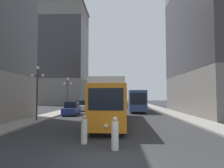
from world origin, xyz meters
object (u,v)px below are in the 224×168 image
at_px(streetcar, 113,101).
at_px(transit_bus, 136,100).
at_px(parked_car_left_near, 82,106).
at_px(parked_car_left_mid, 72,109).
at_px(pedestrian_crossing_far, 115,134).
at_px(pedestrian_crossing_near, 84,130).
at_px(lamp_post_left_far, 68,89).
at_px(lamp_post_left_near, 37,85).

height_order(streetcar, transit_bus, streetcar).
bearing_deg(streetcar, parked_car_left_near, 113.26).
height_order(parked_car_left_mid, pedestrian_crossing_far, parked_car_left_mid).
xyz_separation_m(pedestrian_crossing_near, lamp_post_left_far, (-6.40, 21.46, 2.99)).
distance_m(pedestrian_crossing_near, lamp_post_left_near, 11.52).
bearing_deg(streetcar, lamp_post_left_far, 123.61).
relative_size(pedestrian_crossing_near, lamp_post_left_near, 0.29).
height_order(streetcar, pedestrian_crossing_near, streetcar).
distance_m(parked_car_left_mid, lamp_post_left_far, 6.14).
relative_size(streetcar, parked_car_left_near, 3.33).
relative_size(transit_bus, pedestrian_crossing_far, 7.35).
relative_size(parked_car_left_mid, pedestrian_crossing_near, 3.15).
bearing_deg(pedestrian_crossing_near, parked_car_left_mid, 161.03).
relative_size(streetcar, parked_car_left_mid, 3.03).
relative_size(streetcar, lamp_post_left_near, 2.73).
height_order(pedestrian_crossing_near, pedestrian_crossing_far, pedestrian_crossing_far).
height_order(parked_car_left_near, pedestrian_crossing_near, parked_car_left_near).
distance_m(parked_car_left_mid, lamp_post_left_near, 8.10).
bearing_deg(lamp_post_left_near, parked_car_left_near, 82.75).
bearing_deg(streetcar, pedestrian_crossing_near, -97.11).
bearing_deg(pedestrian_crossing_near, streetcar, 136.36).
relative_size(pedestrian_crossing_near, lamp_post_left_far, 0.29).
distance_m(pedestrian_crossing_far, lamp_post_left_far, 24.30).
bearing_deg(parked_car_left_mid, transit_bus, 34.05).
xyz_separation_m(pedestrian_crossing_far, lamp_post_left_near, (-8.15, 10.32, 3.03)).
xyz_separation_m(transit_bus, lamp_post_left_far, (-11.37, -1.96, 1.78)).
distance_m(pedestrian_crossing_far, lamp_post_left_near, 13.50).
bearing_deg(streetcar, lamp_post_left_near, 179.15).
bearing_deg(transit_bus, parked_car_left_mid, -141.56).
height_order(parked_car_left_near, lamp_post_left_far, lamp_post_left_far).
relative_size(parked_car_left_near, pedestrian_crossing_near, 2.86).
bearing_deg(pedestrian_crossing_near, lamp_post_left_near, -179.14).
distance_m(streetcar, transit_bus, 15.17).
xyz_separation_m(lamp_post_left_near, lamp_post_left_far, (0.00, 12.38, -0.06)).
bearing_deg(parked_car_left_near, streetcar, -67.87).
xyz_separation_m(parked_car_left_mid, lamp_post_left_far, (-1.90, 5.07, 2.88)).
relative_size(transit_bus, parked_car_left_near, 2.62).
xyz_separation_m(pedestrian_crossing_near, lamp_post_left_near, (-6.40, 9.08, 3.05)).
bearing_deg(lamp_post_left_near, lamp_post_left_far, 90.00).
distance_m(streetcar, lamp_post_left_far, 15.08).
bearing_deg(pedestrian_crossing_near, transit_bus, 133.67).
height_order(pedestrian_crossing_near, lamp_post_left_near, lamp_post_left_near).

